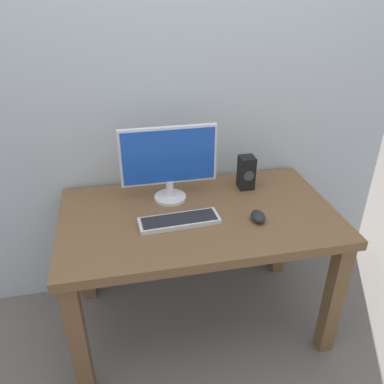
# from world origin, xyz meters

# --- Properties ---
(ground_plane) EXTENTS (6.00, 6.00, 0.00)m
(ground_plane) POSITION_xyz_m (0.00, 0.00, 0.00)
(ground_plane) COLOR slate
(wall_back) EXTENTS (2.50, 0.04, 3.00)m
(wall_back) POSITION_xyz_m (0.00, 0.42, 1.50)
(wall_back) COLOR #B2BCC6
(wall_back) RESTS_ON ground_plane
(desk) EXTENTS (1.33, 0.76, 0.71)m
(desk) POSITION_xyz_m (0.00, 0.00, 0.61)
(desk) COLOR brown
(desk) RESTS_ON ground_plane
(monitor) EXTENTS (0.48, 0.16, 0.39)m
(monitor) POSITION_xyz_m (-0.11, 0.17, 0.93)
(monitor) COLOR silver
(monitor) RESTS_ON desk
(keyboard_primary) EXTENTS (0.38, 0.14, 0.02)m
(keyboard_primary) POSITION_xyz_m (-0.11, -0.07, 0.73)
(keyboard_primary) COLOR silver
(keyboard_primary) RESTS_ON desk
(mouse) EXTENTS (0.07, 0.10, 0.04)m
(mouse) POSITION_xyz_m (0.26, -0.12, 0.74)
(mouse) COLOR #232328
(mouse) RESTS_ON desk
(speaker_right) EXTENTS (0.08, 0.09, 0.18)m
(speaker_right) POSITION_xyz_m (0.30, 0.20, 0.80)
(speaker_right) COLOR black
(speaker_right) RESTS_ON desk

